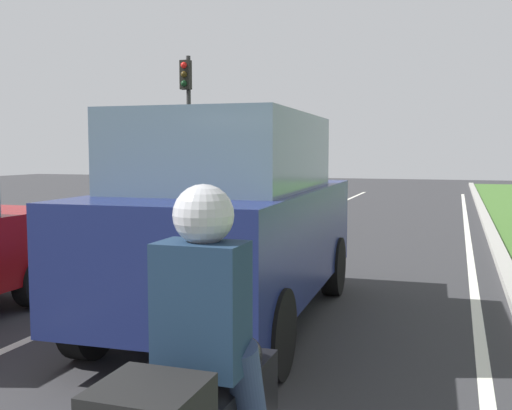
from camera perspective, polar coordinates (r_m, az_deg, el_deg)
name	(u,v)px	position (r m, az deg, el deg)	size (l,w,h in m)	color
ground_plane	(286,242)	(12.52, 2.87, -3.55)	(60.00, 60.00, 0.00)	#2D2D30
lane_line_center	(254,240)	(12.72, -0.17, -3.39)	(0.12, 32.00, 0.01)	silver
lane_line_right_edge	(470,251)	(12.07, 19.61, -4.15)	(0.12, 32.00, 0.01)	silver
curb_right	(498,250)	(12.08, 21.99, -3.95)	(0.24, 48.00, 0.12)	#9E9B93
car_suv_ahead	(232,217)	(6.58, -2.31, -1.16)	(2.10, 4.56, 2.28)	navy
car_hatchback_far	(186,195)	(14.01, -6.68, 0.98)	(1.83, 3.75, 1.78)	#0C472D
rider_person	(204,304)	(2.79, -4.94, -9.35)	(0.50, 0.40, 1.16)	#192D47
traffic_light_overhead_left	(187,105)	(19.33, -6.55, 9.41)	(0.32, 0.50, 4.89)	#2D2D2D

